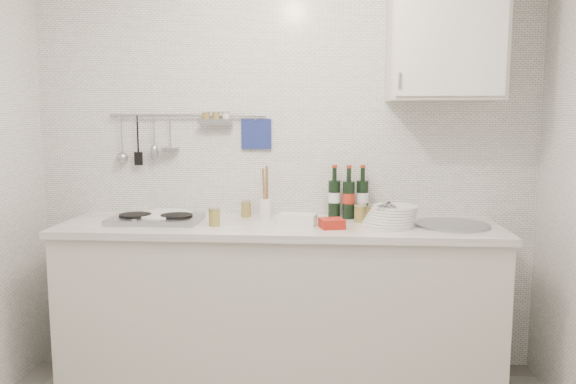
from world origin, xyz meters
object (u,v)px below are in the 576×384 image
Objects in this scene: utensil_crock at (265,206)px; wine_bottles at (348,192)px; wall_cabinet at (445,36)px; plate_stack_sink at (391,216)px; plate_stack_hob at (162,216)px.

wine_bottles is at bearing 5.17° from utensil_crock.
wine_bottles is at bearing 169.98° from wall_cabinet.
wine_bottles is (-0.22, 0.24, 0.10)m from plate_stack_sink.
wall_cabinet reaches higher than utensil_crock.
wine_bottles reaches higher than plate_stack_hob.
wall_cabinet is 1.38m from utensil_crock.
plate_stack_sink is 1.00× the size of wine_bottles.
plate_stack_sink is at bearing -46.76° from wine_bottles.
wall_cabinet is 2.25× the size of utensil_crock.
wine_bottles is at bearing 7.78° from plate_stack_hob.
plate_stack_sink is 0.34m from wine_bottles.
utensil_crock is (-0.99, 0.05, -0.96)m from wall_cabinet.
utensil_crock is (-0.71, 0.19, 0.02)m from plate_stack_sink.
plate_stack_sink is (-0.28, -0.15, -0.98)m from wall_cabinet.
plate_stack_sink is (1.30, -0.09, 0.03)m from plate_stack_hob.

